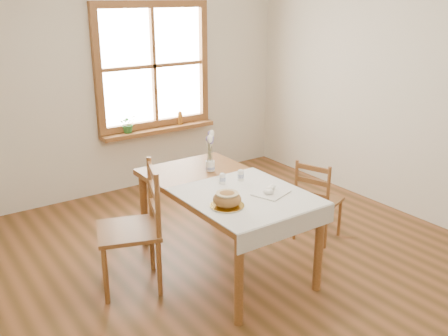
% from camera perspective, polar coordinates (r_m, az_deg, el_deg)
% --- Properties ---
extents(ground, '(5.00, 5.00, 0.00)m').
position_cam_1_polar(ground, '(4.26, 2.37, -12.61)').
color(ground, brown).
rests_on(ground, ground).
extents(room_walls, '(4.60, 5.10, 2.65)m').
position_cam_1_polar(room_walls, '(3.66, 2.74, 10.71)').
color(room_walls, beige).
rests_on(room_walls, ground).
extents(window, '(1.46, 0.08, 1.46)m').
position_cam_1_polar(window, '(6.04, -8.08, 11.48)').
color(window, brown).
rests_on(window, ground).
extents(window_sill, '(1.46, 0.20, 0.05)m').
position_cam_1_polar(window_sill, '(6.13, -7.45, 4.36)').
color(window_sill, brown).
rests_on(window_sill, ground).
extents(dining_table, '(0.90, 1.60, 0.75)m').
position_cam_1_polar(dining_table, '(4.17, 0.00, -3.05)').
color(dining_table, brown).
rests_on(dining_table, ground).
extents(table_linen, '(0.91, 0.99, 0.01)m').
position_cam_1_polar(table_linen, '(3.91, 2.55, -3.21)').
color(table_linen, silver).
rests_on(table_linen, dining_table).
extents(chair_left, '(0.63, 0.61, 1.02)m').
position_cam_1_polar(chair_left, '(4.01, -10.91, -6.84)').
color(chair_left, brown).
rests_on(chair_left, ground).
extents(chair_right, '(0.50, 0.49, 0.81)m').
position_cam_1_polar(chair_right, '(4.85, 10.76, -3.49)').
color(chair_right, brown).
rests_on(chair_right, ground).
extents(bread_plate, '(0.28, 0.28, 0.01)m').
position_cam_1_polar(bread_plate, '(3.70, 0.35, -4.35)').
color(bread_plate, silver).
rests_on(bread_plate, table_linen).
extents(bread_loaf, '(0.21, 0.21, 0.12)m').
position_cam_1_polar(bread_loaf, '(3.68, 0.36, -3.42)').
color(bread_loaf, olive).
rests_on(bread_loaf, bread_plate).
extents(egg_napkin, '(0.32, 0.29, 0.01)m').
position_cam_1_polar(egg_napkin, '(3.96, 5.39, -2.86)').
color(egg_napkin, silver).
rests_on(egg_napkin, table_linen).
extents(eggs, '(0.25, 0.23, 0.04)m').
position_cam_1_polar(eggs, '(3.95, 5.40, -2.48)').
color(eggs, white).
rests_on(eggs, egg_napkin).
extents(salt_shaker, '(0.06, 0.06, 0.10)m').
position_cam_1_polar(salt_shaker, '(4.13, -0.17, -1.17)').
color(salt_shaker, silver).
rests_on(salt_shaker, table_linen).
extents(pepper_shaker, '(0.06, 0.06, 0.10)m').
position_cam_1_polar(pepper_shaker, '(4.20, 1.93, -0.78)').
color(pepper_shaker, silver).
rests_on(pepper_shaker, table_linen).
extents(flower_vase, '(0.10, 0.10, 0.09)m').
position_cam_1_polar(flower_vase, '(4.44, -1.59, 0.16)').
color(flower_vase, silver).
rests_on(flower_vase, dining_table).
extents(lavender_bouquet, '(0.15, 0.15, 0.27)m').
position_cam_1_polar(lavender_bouquet, '(4.39, -1.61, 2.40)').
color(lavender_bouquet, '#655394').
rests_on(lavender_bouquet, flower_vase).
extents(potted_plant, '(0.25, 0.26, 0.17)m').
position_cam_1_polar(potted_plant, '(5.93, -10.88, 4.76)').
color(potted_plant, '#306F2C').
rests_on(potted_plant, window_sill).
extents(amber_bottle, '(0.07, 0.07, 0.17)m').
position_cam_1_polar(amber_bottle, '(6.24, -5.04, 5.75)').
color(amber_bottle, '#A6631E').
rests_on(amber_bottle, window_sill).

